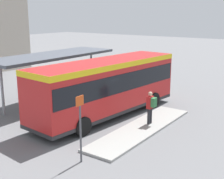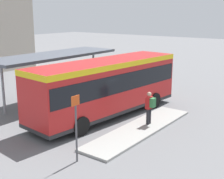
# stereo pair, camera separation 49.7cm
# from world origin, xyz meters

# --- Properties ---
(ground_plane) EXTENTS (120.00, 120.00, 0.00)m
(ground_plane) POSITION_xyz_m (0.00, 0.00, 0.00)
(ground_plane) COLOR slate
(curb_island) EXTENTS (8.03, 1.80, 0.12)m
(curb_island) POSITION_xyz_m (-0.81, -2.86, 0.06)
(curb_island) COLOR #9E9E99
(curb_island) RESTS_ON ground_plane
(city_bus) EXTENTS (10.41, 3.50, 3.30)m
(city_bus) POSITION_xyz_m (0.01, -0.00, 1.92)
(city_bus) COLOR red
(city_bus) RESTS_ON ground_plane
(pedestrian_waiting) EXTENTS (0.43, 0.45, 1.78)m
(pedestrian_waiting) POSITION_xyz_m (-0.08, -2.95, 1.14)
(pedestrian_waiting) COLOR #232328
(pedestrian_waiting) RESTS_ON curb_island
(bicycle_blue) EXTENTS (0.48, 1.74, 0.75)m
(bicycle_blue) POSITION_xyz_m (6.99, 1.78, 0.38)
(bicycle_blue) COLOR black
(bicycle_blue) RESTS_ON ground_plane
(bicycle_black) EXTENTS (0.48, 1.62, 0.71)m
(bicycle_black) POSITION_xyz_m (7.02, 2.66, 0.36)
(bicycle_black) COLOR black
(bicycle_black) RESTS_ON ground_plane
(bicycle_red) EXTENTS (0.48, 1.52, 0.66)m
(bicycle_red) POSITION_xyz_m (7.31, 3.54, 0.33)
(bicycle_red) COLOR black
(bicycle_red) RESTS_ON ground_plane
(station_shelter) EXTENTS (9.73, 3.11, 3.22)m
(station_shelter) POSITION_xyz_m (0.60, 5.03, 3.08)
(station_shelter) COLOR #4C515B
(station_shelter) RESTS_ON ground_plane
(potted_planter_near_shelter) EXTENTS (0.90, 0.90, 1.33)m
(potted_planter_near_shelter) POSITION_xyz_m (3.12, 2.77, 0.69)
(potted_planter_near_shelter) COLOR slate
(potted_planter_near_shelter) RESTS_ON ground_plane
(potted_planter_far_side) EXTENTS (0.97, 0.97, 1.32)m
(potted_planter_far_side) POSITION_xyz_m (4.92, 2.30, 0.67)
(potted_planter_far_side) COLOR slate
(potted_planter_far_side) RESTS_ON ground_plane
(platform_sign) EXTENTS (0.44, 0.08, 2.80)m
(platform_sign) POSITION_xyz_m (-5.43, -2.67, 1.56)
(platform_sign) COLOR #4C4C51
(platform_sign) RESTS_ON ground_plane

